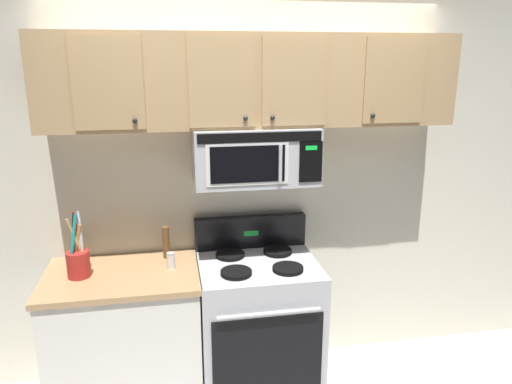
# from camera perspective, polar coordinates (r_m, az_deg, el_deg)

# --- Properties ---
(back_wall) EXTENTS (5.20, 0.10, 2.70)m
(back_wall) POSITION_cam_1_polar(r_m,az_deg,el_deg) (3.28, -0.95, 1.37)
(back_wall) COLOR silver
(back_wall) RESTS_ON ground_plane
(stove_range) EXTENTS (0.76, 0.69, 1.12)m
(stove_range) POSITION_cam_1_polar(r_m,az_deg,el_deg) (3.29, 0.22, -15.30)
(stove_range) COLOR #B7BABF
(stove_range) RESTS_ON ground_plane
(over_range_microwave) EXTENTS (0.76, 0.43, 0.35)m
(over_range_microwave) POSITION_cam_1_polar(r_m,az_deg,el_deg) (2.99, -0.18, 4.41)
(over_range_microwave) COLOR #B7BABF
(upper_cabinets) EXTENTS (2.50, 0.36, 0.55)m
(upper_cabinets) POSITION_cam_1_polar(r_m,az_deg,el_deg) (2.97, -0.29, 13.06)
(upper_cabinets) COLOR tan
(counter_segment) EXTENTS (0.93, 0.65, 0.90)m
(counter_segment) POSITION_cam_1_polar(r_m,az_deg,el_deg) (3.27, -15.04, -16.37)
(counter_segment) COLOR white
(counter_segment) RESTS_ON ground_plane
(utensil_crock_red) EXTENTS (0.13, 0.13, 0.40)m
(utensil_crock_red) POSITION_cam_1_polar(r_m,az_deg,el_deg) (3.05, -20.34, -7.51)
(utensil_crock_red) COLOR red
(utensil_crock_red) RESTS_ON counter_segment
(salt_shaker) EXTENTS (0.05, 0.05, 0.10)m
(salt_shaker) POSITION_cam_1_polar(r_m,az_deg,el_deg) (3.05, -10.06, -7.99)
(salt_shaker) COLOR white
(salt_shaker) RESTS_ON counter_segment
(pepper_mill) EXTENTS (0.04, 0.04, 0.21)m
(pepper_mill) POSITION_cam_1_polar(r_m,az_deg,el_deg) (3.19, -10.60, -5.88)
(pepper_mill) COLOR brown
(pepper_mill) RESTS_ON counter_segment
(spice_jar) EXTENTS (0.05, 0.05, 0.12)m
(spice_jar) POSITION_cam_1_polar(r_m,az_deg,el_deg) (3.28, -20.47, -6.85)
(spice_jar) COLOR olive
(spice_jar) RESTS_ON counter_segment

